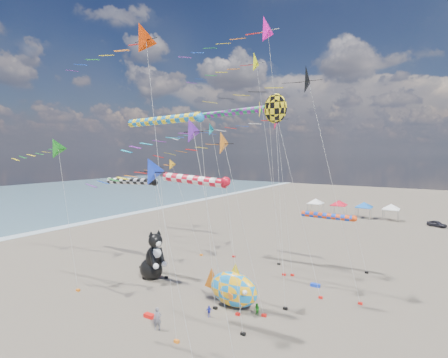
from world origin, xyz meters
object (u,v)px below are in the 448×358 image
child_green (257,309)px  fish_inflatable (233,289)px  person_adult (157,319)px  cat_inflatable (153,254)px  parked_car (437,224)px  child_blue (209,311)px

child_green → fish_inflatable: bearing=-158.6°
fish_inflatable → person_adult: 6.94m
person_adult → child_green: 8.07m
cat_inflatable → parked_car: size_ratio=1.64×
fish_inflatable → child_blue: size_ratio=6.50×
person_adult → parked_car: bearing=34.9°
cat_inflatable → parked_car: cat_inflatable is taller
fish_inflatable → person_adult: size_ratio=3.60×
cat_inflatable → fish_inflatable: 10.84m
cat_inflatable → person_adult: 11.09m
cat_inflatable → fish_inflatable: bearing=9.1°
child_blue → parked_car: size_ratio=0.29×
person_adult → child_blue: (2.15, 3.75, -0.38)m
parked_car → fish_inflatable: bearing=-167.8°
child_blue → cat_inflatable: bearing=114.6°
cat_inflatable → child_blue: bearing=-4.8°
cat_inflatable → child_green: 13.37m
person_adult → child_green: person_adult is taller
child_blue → person_adult: bearing=-163.2°
fish_inflatable → parked_car: (14.57, 47.65, -1.11)m
fish_inflatable → child_blue: bearing=-108.1°
person_adult → child_green: bearing=11.3°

